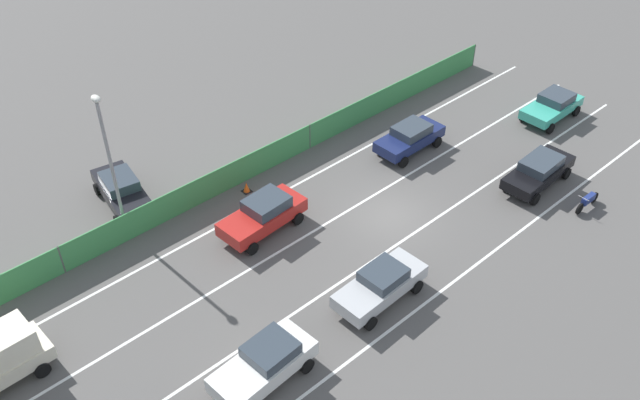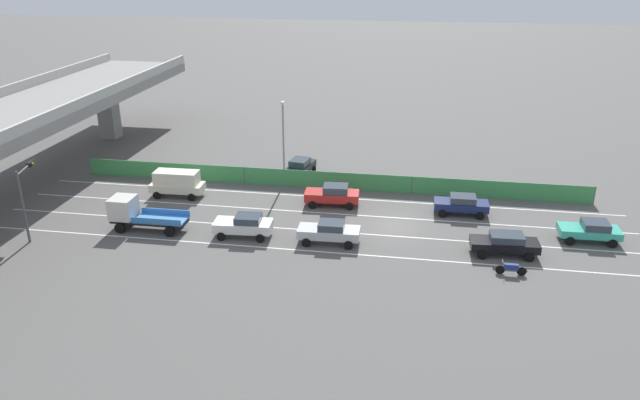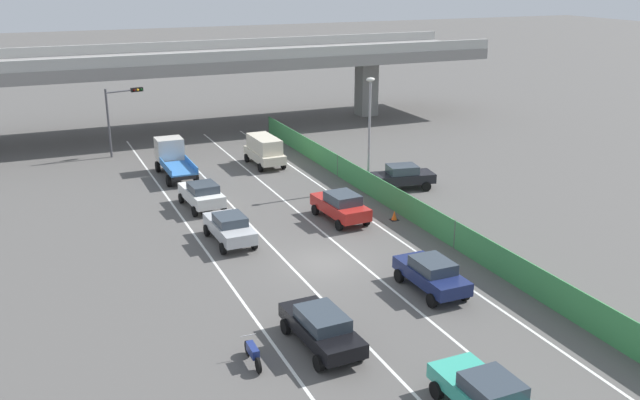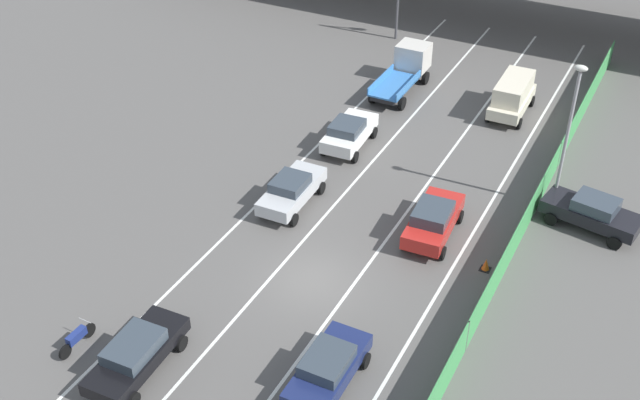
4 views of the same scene
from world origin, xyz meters
The scene contains 20 objects.
ground_plane centered at (0.00, 0.00, 0.00)m, with size 300.00×300.00×0.00m, color #565451.
lane_line_left_edge centered at (-5.11, 6.43, 0.00)m, with size 0.14×48.86×0.01m, color silver.
lane_line_mid_left centered at (-1.70, 6.43, 0.00)m, with size 0.14×48.86×0.01m, color silver.
lane_line_mid_right centered at (1.70, 6.43, 0.00)m, with size 0.14×48.86×0.01m, color silver.
lane_line_right_edge centered at (5.11, 6.43, 0.00)m, with size 0.14×48.86×0.01m, color silver.
elevated_overpass centered at (0.00, 32.86, 6.09)m, with size 59.72×10.13×7.64m.
green_fence centered at (7.24, 6.43, 0.78)m, with size 0.10×44.96×1.55m.
car_sedan_navy centered at (3.28, -5.06, 0.89)m, with size 1.97×4.25×1.59m.
car_hatchback_white centered at (-3.51, 10.83, 0.92)m, with size 2.25×4.33×1.67m.
car_sedan_silver centered at (-3.58, 4.51, 0.89)m, with size 2.05×4.47×1.62m.
car_van_cream centered at (3.32, 18.70, 1.25)m, with size 2.13×4.54×2.23m.
car_taxi_teal centered at (-0.17, -14.01, 0.86)m, with size 2.12×4.26×1.55m.
car_sedan_red centered at (3.46, 5.30, 0.95)m, with size 2.27×4.54×1.75m.
car_sedan_black centered at (-3.41, -7.69, 0.88)m, with size 2.12×4.68×1.56m.
flatbed_truck_blue centered at (-3.55, 19.22, 1.26)m, with size 2.17×5.72×2.45m.
motorcycle centered at (-6.30, -7.82, 0.46)m, with size 0.60×1.95×0.93m.
parked_sedan_dark centered at (9.84, 9.36, 0.91)m, with size 4.73×2.57×1.66m.
traffic_light centered at (-6.04, 26.09, 3.82)m, with size 3.06×0.94×5.42m.
street_lamp centered at (7.89, 10.38, 4.54)m, with size 0.60×0.36×7.54m.
traffic_cone centered at (6.43, 4.10, 0.27)m, with size 0.47×0.47×0.58m.
Camera 3 is at (-13.19, -30.26, 14.30)m, focal length 39.40 mm.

